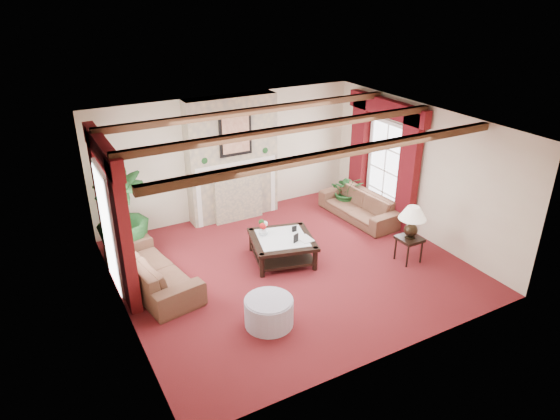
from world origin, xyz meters
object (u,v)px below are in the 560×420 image
coffee_table (282,249)px  sofa_right (359,202)px  sofa_left (152,264)px  potted_palm (124,232)px  side_table (408,249)px  ottoman (269,312)px

coffee_table → sofa_right: bearing=33.1°
sofa_left → potted_palm: 1.32m
sofa_left → potted_palm: (-0.15, 1.31, 0.05)m
sofa_left → side_table: (4.46, -1.50, -0.18)m
sofa_right → potted_palm: size_ratio=1.17×
sofa_left → sofa_right: sofa_left is taller
ottoman → sofa_left: bearing=123.3°
sofa_left → sofa_right: 4.80m
side_table → sofa_left: bearing=161.4°
ottoman → side_table: bearing=7.6°
coffee_table → side_table: side_table is taller
sofa_left → coffee_table: bearing=-107.3°
side_table → ottoman: bearing=-172.4°
ottoman → sofa_right: bearing=34.3°
sofa_right → coffee_table: 2.52m
sofa_right → ottoman: (-3.51, -2.39, -0.16)m
potted_palm → coffee_table: bearing=-32.6°
sofa_right → side_table: size_ratio=4.04×
sofa_left → coffee_table: 2.42m
side_table → potted_palm: bearing=148.7°
sofa_right → ottoman: bearing=-59.4°
sofa_left → sofa_right: bearing=-94.1°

